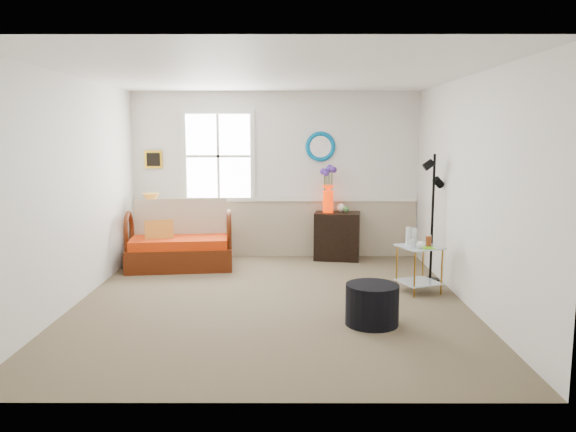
{
  "coord_description": "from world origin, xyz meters",
  "views": [
    {
      "loc": [
        0.21,
        -6.35,
        1.95
      ],
      "look_at": [
        0.2,
        0.27,
        0.97
      ],
      "focal_mm": 35.0,
      "sensor_mm": 36.0,
      "label": 1
    }
  ],
  "objects_px": {
    "side_table": "(419,269)",
    "loveseat": "(180,235)",
    "lamp_stand": "(154,242)",
    "cabinet": "(337,236)",
    "ottoman": "(372,304)",
    "floor_lamp": "(432,218)"
  },
  "relations": [
    {
      "from": "floor_lamp",
      "to": "cabinet",
      "type": "bearing_deg",
      "value": 128.27
    },
    {
      "from": "loveseat",
      "to": "lamp_stand",
      "type": "relative_size",
      "value": 2.53
    },
    {
      "from": "loveseat",
      "to": "ottoman",
      "type": "height_order",
      "value": "loveseat"
    },
    {
      "from": "lamp_stand",
      "to": "ottoman",
      "type": "bearing_deg",
      "value": -44.52
    },
    {
      "from": "side_table",
      "to": "loveseat",
      "type": "bearing_deg",
      "value": 158.01
    },
    {
      "from": "loveseat",
      "to": "cabinet",
      "type": "xyz_separation_m",
      "value": [
        2.35,
        0.56,
        -0.12
      ]
    },
    {
      "from": "side_table",
      "to": "floor_lamp",
      "type": "relative_size",
      "value": 0.35
    },
    {
      "from": "lamp_stand",
      "to": "ottoman",
      "type": "xyz_separation_m",
      "value": [
        2.94,
        -2.89,
        -0.08
      ]
    },
    {
      "from": "side_table",
      "to": "floor_lamp",
      "type": "bearing_deg",
      "value": 62.62
    },
    {
      "from": "lamp_stand",
      "to": "cabinet",
      "type": "height_order",
      "value": "cabinet"
    },
    {
      "from": "cabinet",
      "to": "floor_lamp",
      "type": "bearing_deg",
      "value": -39.99
    },
    {
      "from": "lamp_stand",
      "to": "cabinet",
      "type": "xyz_separation_m",
      "value": [
        2.83,
        0.15,
        0.07
      ]
    },
    {
      "from": "floor_lamp",
      "to": "loveseat",
      "type": "bearing_deg",
      "value": 165.18
    },
    {
      "from": "side_table",
      "to": "floor_lamp",
      "type": "distance_m",
      "value": 0.83
    },
    {
      "from": "cabinet",
      "to": "ottoman",
      "type": "xyz_separation_m",
      "value": [
        0.1,
        -3.04,
        -0.16
      ]
    },
    {
      "from": "side_table",
      "to": "ottoman",
      "type": "distance_m",
      "value": 1.41
    },
    {
      "from": "cabinet",
      "to": "side_table",
      "type": "distance_m",
      "value": 2.05
    },
    {
      "from": "cabinet",
      "to": "side_table",
      "type": "bearing_deg",
      "value": -56.39
    },
    {
      "from": "cabinet",
      "to": "ottoman",
      "type": "height_order",
      "value": "cabinet"
    },
    {
      "from": "loveseat",
      "to": "side_table",
      "type": "bearing_deg",
      "value": -28.74
    },
    {
      "from": "lamp_stand",
      "to": "floor_lamp",
      "type": "height_order",
      "value": "floor_lamp"
    },
    {
      "from": "floor_lamp",
      "to": "ottoman",
      "type": "distance_m",
      "value": 2.12
    }
  ]
}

